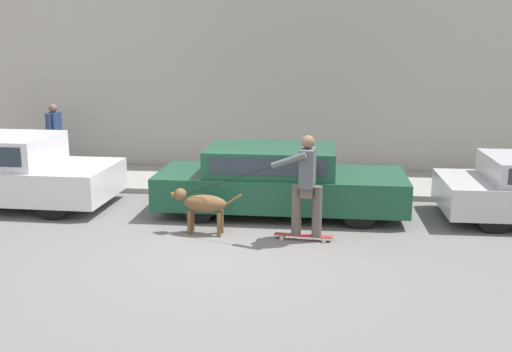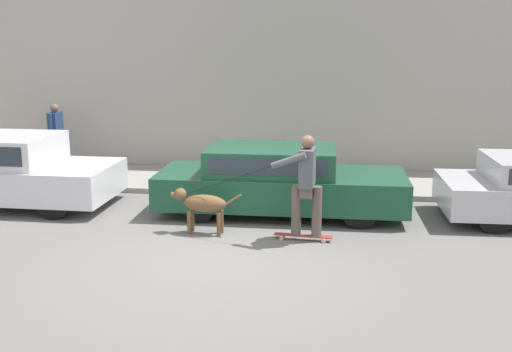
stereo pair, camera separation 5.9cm
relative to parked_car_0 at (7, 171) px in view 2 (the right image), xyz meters
The scene contains 8 objects.
ground_plane 5.21m from the parked_car_0, 26.94° to the right, with size 36.00×36.00×0.00m, color slate.
back_wall 6.14m from the parked_car_0, 38.77° to the left, with size 32.00×0.30×4.66m.
sidewalk_curb 5.20m from the parked_car_0, 26.80° to the left, with size 30.00×2.41×0.11m.
parked_car_0 is the anchor object (origin of this frame).
parked_car_1 5.35m from the parked_car_0, ahead, with size 4.58×1.77×1.26m.
dog 4.38m from the parked_car_0, 18.01° to the right, with size 1.21×0.37×0.76m.
skateboarder 6.10m from the parked_car_0, 14.45° to the right, with size 2.55×0.65×1.73m.
pedestrian_with_bag 2.82m from the parked_car_0, 94.81° to the left, with size 0.22×0.70×1.59m.
Camera 2 is at (1.55, -8.46, 3.19)m, focal length 42.00 mm.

